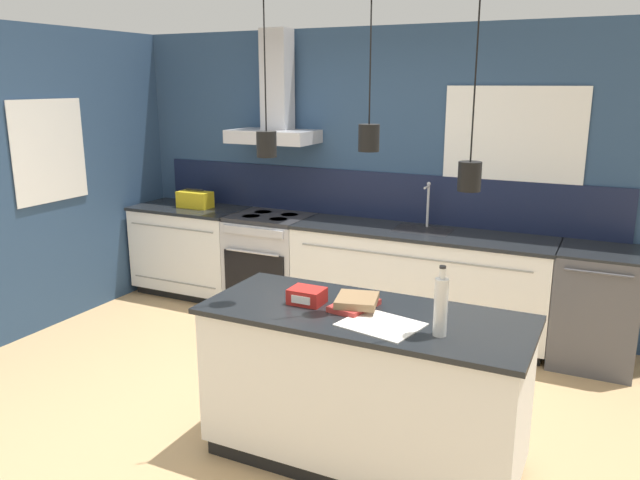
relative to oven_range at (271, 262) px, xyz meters
The scene contains 13 objects.
ground_plane 1.95m from the oven_range, 62.78° to the right, with size 16.00×16.00×0.00m, color tan.
wall_back 1.26m from the oven_range, 20.72° to the left, with size 5.60×2.46×2.60m.
wall_left 2.03m from the oven_range, 147.67° to the right, with size 0.08×3.80×2.60m.
counter_run_left 0.93m from the oven_range, behind, with size 1.15×0.64×0.91m.
counter_run_sink 1.47m from the oven_range, ahead, with size 2.21×0.64×1.30m.
oven_range is the anchor object (origin of this frame).
dishwasher 2.87m from the oven_range, ahead, with size 0.60×0.65×0.91m.
kitchen_island 2.65m from the oven_range, 48.44° to the right, with size 1.80×0.76×0.91m.
bottle_on_island 3.12m from the oven_range, 43.78° to the right, with size 0.07×0.07×0.36m.
book_stack 2.63m from the oven_range, 49.09° to the right, with size 0.27×0.31×0.07m.
red_supply_box 2.49m from the oven_range, 54.75° to the right, with size 0.19×0.16×0.09m.
paper_pile 2.88m from the oven_range, 48.09° to the right, with size 0.44×0.39×0.01m.
yellow_toolbox 1.02m from the oven_range, behind, with size 0.34×0.18×0.19m.
Camera 1 is at (2.07, -3.28, 2.13)m, focal length 35.00 mm.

